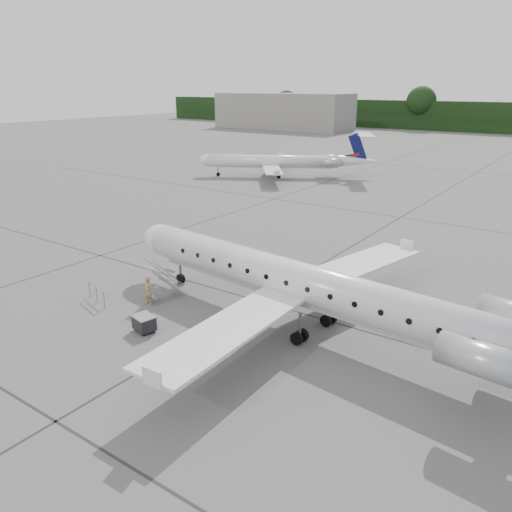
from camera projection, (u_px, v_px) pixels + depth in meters
The scene contains 8 objects.
ground at pixel (303, 353), 23.98m from camera, with size 320.00×320.00×0.00m, color #5C5C5A.
terminal_building at pixel (283, 111), 145.56m from camera, with size 40.00×14.00×10.00m, color gray.
main_regional_jet at pixel (301, 263), 25.32m from camera, with size 28.23×20.33×7.24m, color silver, non-canonical shape.
airstair at pixel (165, 280), 29.82m from camera, with size 0.85×2.20×2.27m, color silver, non-canonical shape.
passenger at pixel (148, 291), 29.03m from camera, with size 0.62×0.41×1.70m, color #987F53.
safety_railing at pixel (97, 295), 29.38m from camera, with size 2.20×0.08×1.00m, color gray, non-canonical shape.
baggage_cart at pixel (144, 323), 25.93m from camera, with size 1.08×0.88×0.94m, color black, non-canonical shape.
bg_regional_left at pixel (273, 155), 69.00m from camera, with size 23.12×16.64×6.06m, color silver, non-canonical shape.
Camera 1 is at (10.30, -18.63, 12.19)m, focal length 35.00 mm.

